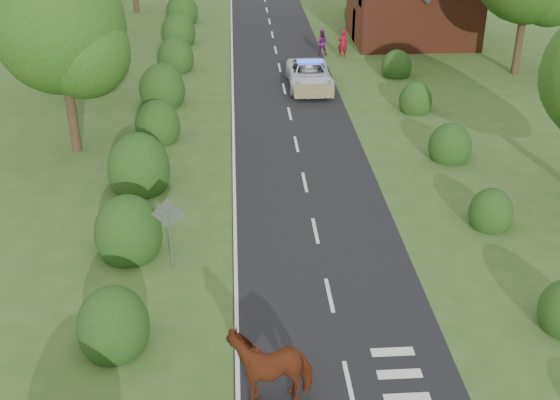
{
  "coord_description": "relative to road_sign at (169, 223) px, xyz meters",
  "views": [
    {
      "loc": [
        -2.71,
        -17.82,
        12.76
      ],
      "look_at": [
        -1.28,
        4.04,
        1.3
      ],
      "focal_mm": 45.0,
      "sensor_mm": 36.0,
      "label": 1
    }
  ],
  "objects": [
    {
      "name": "road_markings",
      "position": [
        3.4,
        10.93,
        -1.63
      ],
      "size": [
        4.96,
        70.0,
        0.01
      ],
      "color": "white",
      "rests_on": "road"
    },
    {
      "name": "pedestrian_red",
      "position": [
        9.18,
        24.15,
        -0.79
      ],
      "size": [
        0.65,
        0.44,
        1.74
      ],
      "primitive_type": "imported",
      "rotation": [
        0.0,
        0.0,
        3.11
      ],
      "color": "maroon",
      "rests_on": "ground"
    },
    {
      "name": "tree_left_b",
      "position": [
        -6.25,
        17.86,
        3.39
      ],
      "size": [
        5.74,
        5.6,
        8.07
      ],
      "color": "#332316",
      "rests_on": "ground"
    },
    {
      "name": "tree_left_a",
      "position": [
        -4.75,
        9.86,
        3.69
      ],
      "size": [
        5.74,
        5.6,
        8.38
      ],
      "color": "#332316",
      "rests_on": "ground"
    },
    {
      "name": "road_sign",
      "position": [
        0.0,
        0.0,
        0.0
      ],
      "size": [
        1.06,
        0.08,
        2.53
      ],
      "color": "gray",
      "rests_on": "ground"
    },
    {
      "name": "hedgerow_right",
      "position": [
        11.6,
        9.21,
        -1.1
      ],
      "size": [
        2.1,
        45.78,
        2.1
      ],
      "color": "#18350C",
      "rests_on": "ground"
    },
    {
      "name": "pedestrian_purple",
      "position": [
        7.88,
        24.67,
        -0.83
      ],
      "size": [
        0.84,
        0.68,
        1.64
      ],
      "primitive_type": "imported",
      "rotation": [
        0.0,
        0.0,
        3.07
      ],
      "color": "#55175A",
      "rests_on": "ground"
    },
    {
      "name": "hedgerow_left",
      "position": [
        -1.51,
        9.69,
        -0.91
      ],
      "size": [
        2.75,
        50.41,
        3.0
      ],
      "color": "#18350C",
      "rests_on": "ground"
    },
    {
      "name": "ground",
      "position": [
        5.0,
        -2.0,
        -1.65
      ],
      "size": [
        120.0,
        120.0,
        0.0
      ],
      "primitive_type": "plane",
      "color": "#345B20"
    },
    {
      "name": "road",
      "position": [
        5.0,
        13.0,
        -1.64
      ],
      "size": [
        6.0,
        70.0,
        0.02
      ],
      "primitive_type": "cube",
      "color": "black",
      "rests_on": "ground"
    },
    {
      "name": "cow",
      "position": [
        2.94,
        -6.17,
        -0.79
      ],
      "size": [
        2.6,
        1.67,
        1.72
      ],
      "primitive_type": "imported",
      "rotation": [
        0.0,
        0.0,
        -1.4
      ],
      "color": "#573216",
      "rests_on": "ground"
    },
    {
      "name": "police_van",
      "position": [
        6.44,
        18.18,
        -0.93
      ],
      "size": [
        2.4,
        5.23,
        1.59
      ],
      "rotation": [
        0.0,
        0.0,
        -0.0
      ],
      "color": "white",
      "rests_on": "ground"
    }
  ]
}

